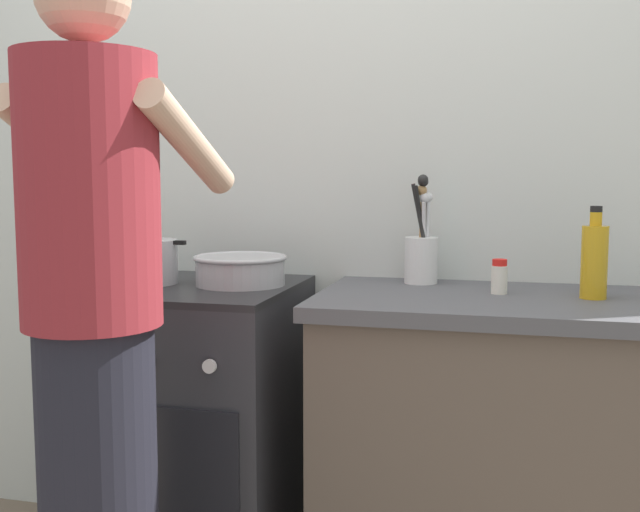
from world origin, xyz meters
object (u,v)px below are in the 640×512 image
at_px(spice_bottle, 499,277).
at_px(oil_bottle, 594,260).
at_px(mixing_bowl, 240,269).
at_px(pot, 148,262).
at_px(person, 95,343).
at_px(stove_range, 195,431).
at_px(utensil_crock, 422,250).

height_order(spice_bottle, oil_bottle, oil_bottle).
bearing_deg(mixing_bowl, oil_bottle, -0.11).
xyz_separation_m(pot, person, (0.18, -0.60, -0.11)).
xyz_separation_m(mixing_bowl, oil_bottle, (0.99, -0.00, 0.05)).
bearing_deg(oil_bottle, spice_bottle, 175.33).
xyz_separation_m(pot, mixing_bowl, (0.28, 0.04, -0.02)).
distance_m(spice_bottle, oil_bottle, 0.25).
height_order(stove_range, pot, pot).
xyz_separation_m(pot, utensil_crock, (0.80, 0.21, 0.04)).
xyz_separation_m(stove_range, mixing_bowl, (0.14, 0.03, 0.50)).
height_order(utensil_crock, person, person).
xyz_separation_m(pot, oil_bottle, (1.27, 0.04, 0.04)).
height_order(utensil_crock, spice_bottle, utensil_crock).
bearing_deg(oil_bottle, pot, -178.23).
distance_m(stove_range, pot, 0.54).
distance_m(stove_range, oil_bottle, 1.26).
xyz_separation_m(spice_bottle, oil_bottle, (0.24, -0.02, 0.06)).
bearing_deg(oil_bottle, mixing_bowl, 179.89).
relative_size(utensil_crock, person, 0.19).
bearing_deg(stove_range, person, -86.23).
bearing_deg(stove_range, oil_bottle, 1.49).
distance_m(utensil_crock, person, 1.03).
bearing_deg(person, spice_bottle, 37.95).
height_order(pot, utensil_crock, utensil_crock).
distance_m(mixing_bowl, oil_bottle, 1.00).
relative_size(utensil_crock, oil_bottle, 1.34).
bearing_deg(oil_bottle, stove_range, -178.51).
bearing_deg(stove_range, spice_bottle, 3.17).
distance_m(utensil_crock, spice_bottle, 0.28).
relative_size(stove_range, spice_bottle, 9.37).
height_order(mixing_bowl, spice_bottle, spice_bottle).
distance_m(mixing_bowl, utensil_crock, 0.55).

